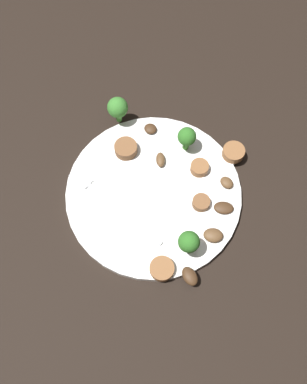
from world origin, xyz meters
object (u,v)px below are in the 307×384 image
plate (153,193)px  mushroom_2 (227,183)px  sausage_slice_3 (200,168)px  mushroom_0 (213,235)px  sausage_slice_0 (126,149)px  broccoli_floret_2 (118,108)px  mushroom_1 (190,276)px  broccoli_floret_1 (187,137)px  mushroom_5 (224,208)px  sausage_slice_2 (162,269)px  mushroom_4 (150,129)px  fork (109,201)px  sausage_slice_1 (233,152)px  sausage_slice_4 (201,203)px  mushroom_3 (161,160)px  broccoli_floret_0 (189,242)px

plate → mushroom_2: 0.11m
sausage_slice_3 → mushroom_0: 0.11m
plate → sausage_slice_0: size_ratio=7.50×
broccoli_floret_2 → mushroom_1: broccoli_floret_2 is taller
broccoli_floret_1 → mushroom_0: 0.16m
mushroom_0 → mushroom_5: size_ratio=0.96×
broccoli_floret_2 → sausage_slice_3: 0.16m
sausage_slice_0 → mushroom_1: sausage_slice_0 is taller
broccoli_floret_1 → mushroom_1: bearing=110.5°
broccoli_floret_2 → mushroom_0: size_ratio=1.81×
mushroom_0 → mushroom_1: 0.07m
sausage_slice_2 → mushroom_4: sausage_slice_2 is taller
fork → mushroom_5: size_ratio=5.80×
sausage_slice_0 → mushroom_2: size_ratio=1.65×
sausage_slice_1 → mushroom_2: bearing=95.7°
mushroom_1 → mushroom_0: bearing=-100.5°
broccoli_floret_2 → mushroom_1: size_ratio=1.82×
fork → broccoli_floret_2: (0.04, -0.14, 0.03)m
sausage_slice_4 → mushroom_1: size_ratio=0.93×
broccoli_floret_1 → sausage_slice_3: broccoli_floret_1 is taller
mushroom_3 → plate: bearing=98.8°
sausage_slice_1 → mushroom_4: (0.14, 0.00, -0.00)m
broccoli_floret_1 → sausage_slice_1: broccoli_floret_1 is taller
broccoli_floret_0 → sausage_slice_2: size_ratio=1.49×
broccoli_floret_1 → mushroom_0: (-0.09, 0.13, -0.03)m
sausage_slice_2 → sausage_slice_3: bearing=-90.0°
broccoli_floret_1 → sausage_slice_0: size_ratio=1.35×
mushroom_1 → sausage_slice_2: bearing=5.1°
mushroom_0 → mushroom_3: 0.14m
broccoli_floret_2 → mushroom_0: 0.25m
broccoli_floret_0 → sausage_slice_3: bearing=-79.5°
plate → broccoli_floret_1: 0.10m
broccoli_floret_0 → sausage_slice_0: size_ratio=1.46×
broccoli_floret_0 → mushroom_3: bearing=-54.6°
mushroom_1 → broccoli_floret_2: bearing=-46.9°
broccoli_floret_2 → mushroom_4: (-0.06, 0.00, -0.03)m
plate → sausage_slice_0: bearing=-37.8°
mushroom_1 → mushroom_3: bearing=-57.1°
sausage_slice_1 → mushroom_3: size_ratio=1.38×
sausage_slice_1 → sausage_slice_2: (0.04, 0.21, -0.00)m
sausage_slice_1 → mushroom_4: sausage_slice_1 is taller
broccoli_floret_1 → mushroom_4: 0.07m
sausage_slice_2 → mushroom_0: bearing=-126.2°
mushroom_2 → mushroom_3: bearing=-0.4°
broccoli_floret_2 → mushroom_1: (-0.19, 0.21, -0.03)m
sausage_slice_2 → sausage_slice_4: bearing=-100.1°
mushroom_2 → mushroom_1: bearing=87.5°
sausage_slice_3 → sausage_slice_0: bearing=4.5°
mushroom_0 → sausage_slice_4: bearing=-52.5°
sausage_slice_2 → mushroom_5: (-0.05, -0.12, -0.00)m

